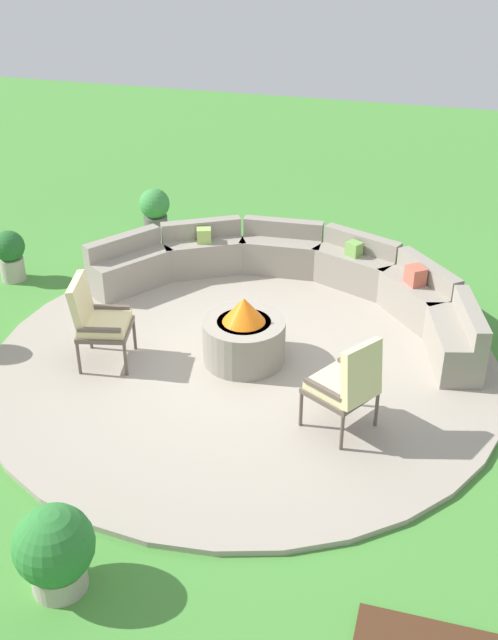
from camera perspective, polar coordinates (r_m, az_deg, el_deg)
The scene contains 9 objects.
ground_plane at distance 8.45m, azimuth -0.37°, elevation -3.30°, with size 24.00×24.00×0.00m, color #478C38.
patio_circle at distance 8.43m, azimuth -0.37°, elevation -3.13°, with size 5.58×5.58×0.06m, color #9E9384.
fire_pit at distance 8.26m, azimuth -0.38°, elevation -1.20°, with size 0.90×0.90×0.76m.
curved_stone_bench at distance 9.59m, azimuth 3.93°, elevation 3.28°, with size 4.91×2.52×0.68m.
lounge_chair_front_left at distance 8.28m, azimuth -11.29°, elevation 0.11°, with size 0.67×0.66×0.99m.
lounge_chair_front_right at distance 7.16m, azimuth 7.37°, elevation -4.68°, with size 0.76×0.77×1.01m.
potted_plant_0 at distance 10.57m, azimuth -17.41°, elevation 4.78°, with size 0.41×0.41×0.69m.
potted_plant_2 at distance 6.00m, azimuth -14.30°, elevation -16.22°, with size 0.61×0.61×0.74m.
potted_plant_3 at distance 11.49m, azimuth -7.04°, elevation 8.13°, with size 0.45×0.45×0.74m.
Camera 1 is at (1.98, -6.79, 4.62)m, focal length 42.89 mm.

